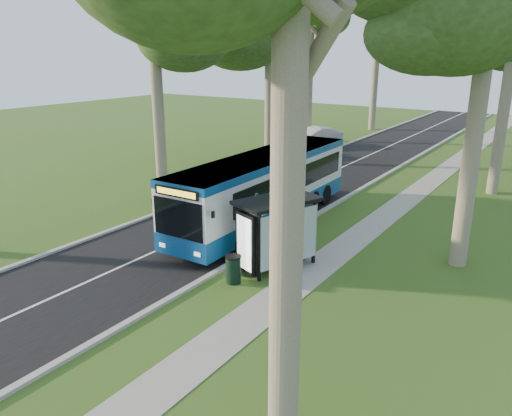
{
  "coord_description": "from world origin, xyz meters",
  "views": [
    {
      "loc": [
        10.95,
        -13.75,
        8.19
      ],
      "look_at": [
        -0.54,
        3.53,
        1.6
      ],
      "focal_mm": 35.0,
      "sensor_mm": 36.0,
      "label": 1
    }
  ],
  "objects_px": {
    "bus_stop_sign": "(256,218)",
    "bus_shelter": "(274,223)",
    "car_white": "(288,147)",
    "litter_bin": "(233,269)",
    "car_silver": "(315,137)",
    "bus": "(264,189)"
  },
  "relations": [
    {
      "from": "bus_stop_sign",
      "to": "bus_shelter",
      "type": "relative_size",
      "value": 0.76
    },
    {
      "from": "litter_bin",
      "to": "car_silver",
      "type": "relative_size",
      "value": 0.2
    },
    {
      "from": "car_white",
      "to": "litter_bin",
      "type": "bearing_deg",
      "value": -75.65
    },
    {
      "from": "bus_shelter",
      "to": "litter_bin",
      "type": "height_order",
      "value": "bus_shelter"
    },
    {
      "from": "bus_stop_sign",
      "to": "bus_shelter",
      "type": "xyz_separation_m",
      "value": [
        1.28,
        -0.7,
        0.26
      ]
    },
    {
      "from": "bus",
      "to": "bus_shelter",
      "type": "distance_m",
      "value": 5.72
    },
    {
      "from": "bus_stop_sign",
      "to": "litter_bin",
      "type": "distance_m",
      "value": 2.71
    },
    {
      "from": "litter_bin",
      "to": "car_white",
      "type": "distance_m",
      "value": 22.51
    },
    {
      "from": "bus",
      "to": "car_white",
      "type": "xyz_separation_m",
      "value": [
        -6.81,
        14.13,
        -0.91
      ]
    },
    {
      "from": "litter_bin",
      "to": "car_silver",
      "type": "distance_m",
      "value": 27.6
    },
    {
      "from": "bus_shelter",
      "to": "car_silver",
      "type": "height_order",
      "value": "bus_shelter"
    },
    {
      "from": "bus_stop_sign",
      "to": "car_white",
      "type": "xyz_separation_m",
      "value": [
        -8.93,
        18.03,
        -0.87
      ]
    },
    {
      "from": "bus",
      "to": "litter_bin",
      "type": "xyz_separation_m",
      "value": [
        2.69,
        -6.27,
        -1.21
      ]
    },
    {
      "from": "car_white",
      "to": "car_silver",
      "type": "height_order",
      "value": "car_silver"
    },
    {
      "from": "bus_stop_sign",
      "to": "car_silver",
      "type": "height_order",
      "value": "bus_stop_sign"
    },
    {
      "from": "bus",
      "to": "car_white",
      "type": "distance_m",
      "value": 15.72
    },
    {
      "from": "litter_bin",
      "to": "bus_stop_sign",
      "type": "bearing_deg",
      "value": 103.49
    },
    {
      "from": "bus_stop_sign",
      "to": "car_white",
      "type": "height_order",
      "value": "bus_stop_sign"
    },
    {
      "from": "bus",
      "to": "car_white",
      "type": "height_order",
      "value": "bus"
    },
    {
      "from": "bus_shelter",
      "to": "car_silver",
      "type": "distance_m",
      "value": 26.34
    },
    {
      "from": "litter_bin",
      "to": "car_white",
      "type": "bearing_deg",
      "value": 114.97
    },
    {
      "from": "bus_shelter",
      "to": "bus_stop_sign",
      "type": "bearing_deg",
      "value": 171.37
    }
  ]
}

